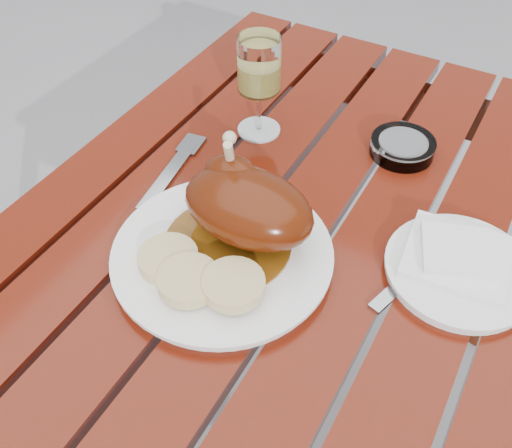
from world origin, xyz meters
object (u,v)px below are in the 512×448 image
Objects in this scene: table at (278,366)px; ashtray at (402,147)px; wine_glass at (259,87)px; side_plate at (459,271)px; dinner_plate at (223,256)px.

table is 0.48m from ashtray.
wine_glass reaches higher than ashtray.
side_plate is 0.27m from ashtray.
wine_glass reaches higher than dinner_plate.
table is at bearing -168.09° from side_plate.
table is at bearing 58.10° from dinner_plate.
side_plate reaches higher than table.
side_plate is (0.24, 0.05, 0.38)m from table.
dinner_plate is at bearing -121.90° from table.
ashtray is (0.24, 0.06, -0.08)m from wine_glass.
side_plate is at bearing -20.77° from wine_glass.
ashtray reaches higher than side_plate.
wine_glass reaches higher than table.
ashtray is (-0.16, 0.22, 0.01)m from side_plate.
dinner_plate is 2.86× the size of ashtray.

